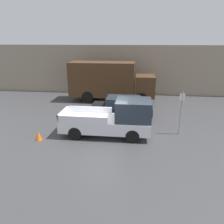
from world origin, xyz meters
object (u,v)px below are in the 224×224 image
object	(u,v)px
pickup_truck	(114,119)
delivery_truck	(109,80)
parking_sign	(181,111)
newspaper_box	(146,90)
traffic_cone	(39,136)
car	(122,107)

from	to	relation	value
pickup_truck	delivery_truck	distance (m)	7.63
parking_sign	newspaper_box	bearing A→B (deg)	100.24
delivery_truck	traffic_cone	world-z (taller)	delivery_truck
newspaper_box	traffic_cone	world-z (taller)	newspaper_box
pickup_truck	car	size ratio (longest dim) A/B	1.19
delivery_truck	traffic_cone	bearing A→B (deg)	-107.73
newspaper_box	car	bearing A→B (deg)	-105.58
parking_sign	pickup_truck	bearing A→B (deg)	-171.14
pickup_truck	car	world-z (taller)	pickup_truck
pickup_truck	car	xyz separation A→B (m)	(0.22, 3.26, -0.25)
car	parking_sign	size ratio (longest dim) A/B	1.68
pickup_truck	parking_sign	bearing A→B (deg)	8.86
car	newspaper_box	bearing A→B (deg)	74.42
car	traffic_cone	distance (m)	6.16
delivery_truck	newspaper_box	bearing A→B (deg)	35.62
parking_sign	newspaper_box	xyz separation A→B (m)	(-1.68, 9.29, -0.94)
parking_sign	newspaper_box	size ratio (longest dim) A/B	2.58
delivery_truck	traffic_cone	size ratio (longest dim) A/B	14.49
car	traffic_cone	xyz separation A→B (m)	(-4.28, -4.40, -0.48)
delivery_truck	parking_sign	bearing A→B (deg)	-53.73
car	newspaper_box	xyz separation A→B (m)	(1.85, 6.62, -0.24)
pickup_truck	parking_sign	xyz separation A→B (m)	(3.74, 0.58, 0.45)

